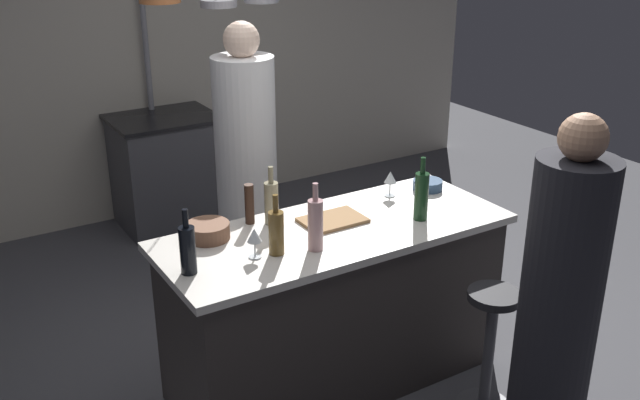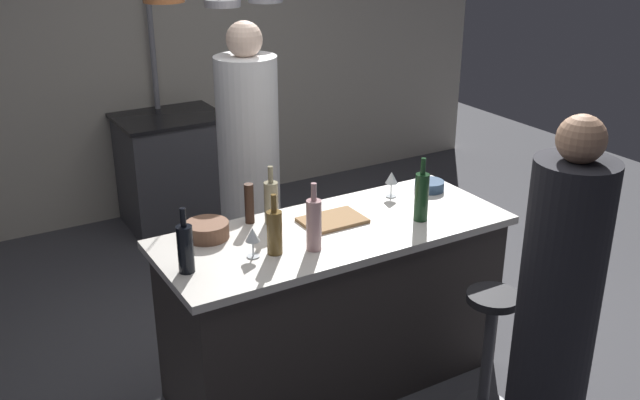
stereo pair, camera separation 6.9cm
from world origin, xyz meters
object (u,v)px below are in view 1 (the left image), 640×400
(wine_bottle_rose, at_px, (315,224))
(mixing_bowl_blue, at_px, (428,185))
(pepper_mill, at_px, (249,204))
(wine_glass_near_right_guest, at_px, (254,237))
(wine_glass_by_chef, at_px, (421,181))
(wine_glass_near_left_guest, at_px, (390,178))
(mixing_bowl_wooden, at_px, (208,231))
(cutting_board, at_px, (333,220))
(wine_bottle_amber, at_px, (276,232))
(stove_range, at_px, (167,171))
(wine_bottle_red, at_px, (421,195))
(guest_right, at_px, (558,310))
(wine_bottle_dark, at_px, (188,249))
(bar_stool_right, at_px, (489,346))
(wine_bottle_white, at_px, (271,202))
(chef, at_px, (247,177))

(wine_bottle_rose, distance_m, mixing_bowl_blue, 1.00)
(pepper_mill, xyz_separation_m, wine_glass_near_right_guest, (-0.15, -0.36, 0.00))
(wine_glass_by_chef, xyz_separation_m, wine_glass_near_left_guest, (-0.12, 0.12, 0.00))
(mixing_bowl_blue, bearing_deg, mixing_bowl_wooden, 177.86)
(cutting_board, bearing_deg, wine_bottle_amber, -157.81)
(stove_range, xyz_separation_m, wine_glass_by_chef, (0.61, -2.36, 0.56))
(cutting_board, bearing_deg, wine_glass_near_left_guest, 15.75)
(stove_range, distance_m, cutting_board, 2.42)
(wine_bottle_red, xyz_separation_m, mixing_bowl_wooden, (-1.02, 0.35, -0.09))
(wine_bottle_red, height_order, wine_glass_by_chef, wine_bottle_red)
(stove_range, height_order, guest_right, guest_right)
(guest_right, bearing_deg, wine_bottle_red, 96.26)
(wine_bottle_dark, xyz_separation_m, wine_bottle_amber, (0.42, -0.04, -0.00))
(wine_bottle_dark, distance_m, mixing_bowl_blue, 1.56)
(wine_bottle_rose, xyz_separation_m, wine_glass_by_chef, (0.82, 0.24, -0.03))
(wine_bottle_rose, distance_m, wine_glass_near_left_guest, 0.78)
(pepper_mill, height_order, wine_bottle_rose, wine_bottle_rose)
(wine_glass_near_right_guest, height_order, wine_glass_near_left_guest, same)
(bar_stool_right, distance_m, wine_glass_by_chef, 0.95)
(cutting_board, xyz_separation_m, wine_bottle_dark, (-0.83, -0.13, 0.11))
(wine_glass_by_chef, relative_size, mixing_bowl_blue, 0.88)
(cutting_board, distance_m, wine_bottle_red, 0.47)
(guest_right, xyz_separation_m, wine_glass_near_left_guest, (-0.04, 1.19, 0.24))
(wine_glass_by_chef, distance_m, mixing_bowl_blue, 0.17)
(wine_bottle_white, bearing_deg, wine_glass_near_left_guest, -1.31)
(mixing_bowl_wooden, bearing_deg, bar_stool_right, -37.34)
(chef, bearing_deg, cutting_board, -89.97)
(guest_right, xyz_separation_m, wine_bottle_amber, (-0.91, 0.89, 0.25))
(wine_bottle_amber, xyz_separation_m, mixing_bowl_wooden, (-0.21, 0.32, -0.07))
(guest_right, xyz_separation_m, pepper_mill, (-0.86, 1.26, 0.24))
(stove_range, xyz_separation_m, mixing_bowl_wooden, (-0.59, -2.23, 0.49))
(pepper_mill, bearing_deg, bar_stool_right, -46.74)
(stove_range, xyz_separation_m, wine_bottle_amber, (-0.39, -2.55, 0.57))
(stove_range, distance_m, wine_glass_near_left_guest, 2.37)
(bar_stool_right, distance_m, wine_bottle_red, 0.82)
(mixing_bowl_wooden, relative_size, mixing_bowl_blue, 1.28)
(cutting_board, distance_m, wine_glass_near_right_guest, 0.55)
(wine_bottle_dark, bearing_deg, cutting_board, 9.11)
(wine_bottle_white, distance_m, wine_glass_near_left_guest, 0.73)
(wine_bottle_dark, bearing_deg, wine_bottle_red, -3.41)
(chef, distance_m, wine_bottle_white, 0.91)
(bar_stool_right, height_order, cutting_board, cutting_board)
(mixing_bowl_blue, bearing_deg, bar_stool_right, -105.54)
(cutting_board, xyz_separation_m, wine_glass_by_chef, (0.58, 0.01, 0.10))
(wine_bottle_rose, bearing_deg, guest_right, -48.56)
(mixing_bowl_wooden, bearing_deg, wine_glass_near_right_guest, -71.32)
(pepper_mill, height_order, mixing_bowl_blue, pepper_mill)
(bar_stool_right, xyz_separation_m, cutting_board, (-0.48, 0.69, 0.53))
(wine_bottle_amber, relative_size, wine_glass_by_chef, 2.01)
(chef, relative_size, wine_bottle_rose, 5.37)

